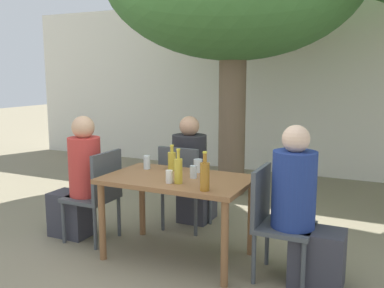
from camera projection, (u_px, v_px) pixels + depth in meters
ground_plane at (178, 256)px, 3.85m from camera, size 30.00×30.00×0.00m
cafe_building_wall at (282, 88)px, 6.91m from camera, size 10.00×0.08×2.80m
dining_table_front at (177, 188)px, 3.74m from camera, size 1.27×0.78×0.73m
patio_chair_0 at (98, 191)px, 4.13m from camera, size 0.44×0.44×0.90m
patio_chair_1 at (274, 216)px, 3.40m from camera, size 0.44×0.44×0.90m
patio_chair_2 at (183, 183)px, 4.43m from camera, size 0.44×0.44×0.90m
person_seated_0 at (79, 184)px, 4.22m from camera, size 0.56×0.31×1.23m
person_seated_1 at (304, 214)px, 3.29m from camera, size 0.57×0.34×1.25m
person_seated_2 at (193, 176)px, 4.63m from camera, size 0.36×0.58×1.19m
oil_cruet_0 at (172, 160)px, 3.99m from camera, size 0.08×0.08×0.24m
amber_bottle_1 at (205, 176)px, 3.29m from camera, size 0.07×0.07×0.31m
oil_cruet_2 at (178, 170)px, 3.51m from camera, size 0.07×0.07×0.29m
drinking_glass_0 at (193, 172)px, 3.70m from camera, size 0.06×0.06×0.11m
drinking_glass_1 at (147, 162)px, 4.05m from camera, size 0.06×0.06×0.13m
drinking_glass_2 at (169, 177)px, 3.53m from camera, size 0.06×0.06×0.11m
drinking_glass_3 at (198, 166)px, 3.92m from camera, size 0.08×0.08×0.12m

